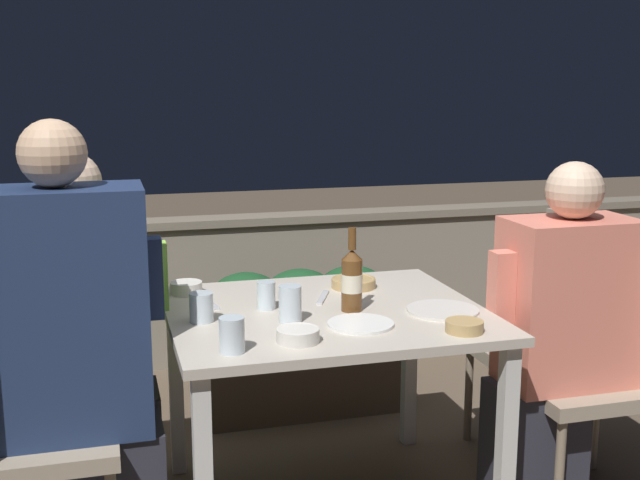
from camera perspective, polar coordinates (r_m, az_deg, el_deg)
The scene contains 24 objects.
parapet_wall at distance 4.23m, azimuth -5.46°, elevation -3.37°, with size 9.00×0.18×0.77m.
dining_table at distance 2.68m, azimuth 0.39°, elevation -6.70°, with size 1.03×0.90×0.72m.
planter_hedge at distance 3.59m, azimuth -1.33°, elevation -6.52°, with size 0.89×0.47×0.64m.
chair_left_near at distance 2.51m, azimuth -21.44°, elevation -10.59°, with size 0.42×0.41×0.95m.
person_navy_jumper at distance 2.45m, azimuth -16.98°, elevation -7.79°, with size 0.52×0.26×1.36m.
chair_left_far at distance 2.77m, azimuth -20.14°, elevation -8.45°, with size 0.42×0.41×0.95m.
person_green_blouse at distance 2.73m, azimuth -15.98°, elevation -6.93°, with size 0.49×0.26×1.24m.
chair_right_near at distance 2.97m, azimuth 19.81°, elevation -7.09°, with size 0.42×0.41×0.95m.
person_coral_top at distance 2.84m, azimuth 16.48°, elevation -6.76°, with size 0.50×0.26×1.20m.
chair_right_far at distance 3.26m, azimuth 16.54°, elevation -5.26°, with size 0.42×0.41×0.95m.
beer_bottle at distance 2.61m, azimuth 2.28°, elevation -2.81°, with size 0.07×0.07×0.28m.
plate_0 at distance 2.66m, azimuth 8.72°, elevation -4.95°, with size 0.24×0.24×0.01m.
plate_1 at distance 2.48m, azimuth 2.91°, elevation -5.98°, with size 0.21×0.21×0.01m.
bowl_0 at distance 2.92m, azimuth 2.40°, elevation -3.01°, with size 0.16×0.16×0.04m.
bowl_1 at distance 2.88m, azimuth -9.49°, elevation -3.31°, with size 0.11×0.11×0.04m.
bowl_2 at distance 2.33m, azimuth -1.57°, elevation -6.71°, with size 0.12×0.12×0.04m.
bowl_3 at distance 2.45m, azimuth 10.23°, elevation -6.00°, with size 0.11×0.11×0.04m.
glass_cup_0 at distance 2.65m, azimuth -3.85°, elevation -3.94°, with size 0.06×0.06×0.09m.
glass_cup_1 at distance 2.54m, azimuth -8.43°, elevation -4.76°, with size 0.08×0.08×0.09m.
glass_cup_2 at distance 2.25m, azimuth -6.28°, elevation -6.73°, with size 0.07×0.07×0.10m.
glass_cup_3 at distance 2.51m, azimuth -2.13°, elevation -4.55°, with size 0.07×0.07×0.12m.
fork_0 at distance 2.78m, azimuth 0.20°, elevation -4.09°, with size 0.09×0.16×0.01m.
fork_1 at distance 2.74m, azimuth -7.91°, elevation -4.42°, with size 0.05×0.17×0.01m.
potted_plant at distance 3.24m, azimuth -21.50°, elevation -7.71°, with size 0.41×0.41×0.73m.
Camera 1 is at (-0.69, -2.45, 1.46)m, focal length 45.00 mm.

